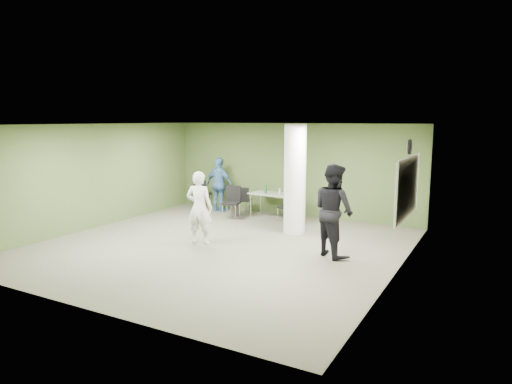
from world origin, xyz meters
The scene contains 17 objects.
floor centered at (0.00, 0.00, 0.00)m, with size 8.00×8.00×0.00m, color #4B4A3B.
ceiling centered at (0.00, 0.00, 2.80)m, with size 8.00×8.00×0.00m, color white.
wall_back centered at (0.00, 4.00, 1.40)m, with size 8.00×0.02×2.80m, color #445C2B.
wall_left centered at (-4.00, 0.00, 1.40)m, with size 0.02×8.00×2.80m, color #445C2B.
wall_right_cream centered at (4.00, 0.00, 1.40)m, with size 0.02×8.00×2.80m, color beige.
column centered at (1.00, 2.00, 1.40)m, with size 0.56×0.56×2.80m, color silver.
whiteboard centered at (3.92, 1.20, 1.50)m, with size 0.05×2.30×1.30m.
wall_clock centered at (3.92, 1.20, 2.35)m, with size 0.06×0.32×0.32m.
folding_table centered at (-0.26, 3.39, 0.68)m, with size 1.59×0.82×0.98m.
wastebasket centered at (-1.50, 3.15, 0.16)m, with size 0.27×0.27×0.31m, color #4C4C4C.
chair_back_left centered at (-3.04, 3.56, 0.56)m, with size 0.56×0.56×0.96m.
chair_back_right centered at (-1.38, 3.48, 0.49)m, with size 0.50×0.50×0.84m.
chair_table_left centered at (-1.35, 2.74, 0.56)m, with size 0.57×0.57×0.96m.
chair_table_right centered at (0.34, 3.09, 0.51)m, with size 0.57×0.57×0.88m.
woman_white centered at (-0.55, -0.02, 0.86)m, with size 0.63×0.41×1.73m, color silver.
man_black centered at (2.55, 0.54, 1.00)m, with size 0.97×0.76×2.00m, color black.
man_blue centered at (-2.21, 3.40, 0.87)m, with size 1.01×0.42×1.73m, color #3C6797.
Camera 1 is at (5.65, -8.62, 2.92)m, focal length 32.00 mm.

